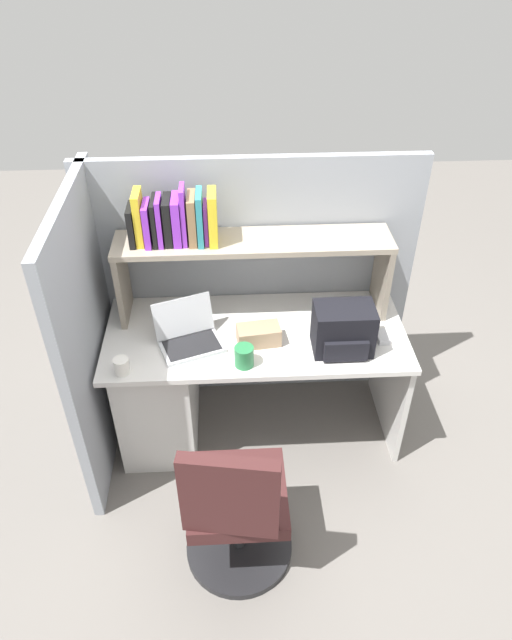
% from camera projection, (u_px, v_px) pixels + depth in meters
% --- Properties ---
extents(ground_plane, '(8.00, 8.00, 0.00)m').
position_uv_depth(ground_plane, '(256.00, 425.00, 3.49)').
color(ground_plane, slate).
extents(desk, '(1.60, 0.70, 0.73)m').
position_uv_depth(desk, '(187.00, 379.00, 3.23)').
color(desk, silver).
rests_on(desk, ground_plane).
extents(cubicle_partition_rear, '(1.84, 0.05, 1.55)m').
position_uv_depth(cubicle_partition_rear, '(252.00, 285.00, 3.32)').
color(cubicle_partition_rear, gray).
rests_on(cubicle_partition_rear, ground_plane).
extents(cubicle_partition_left, '(0.05, 1.06, 1.55)m').
position_uv_depth(cubicle_partition_left, '(91.00, 337.00, 2.94)').
color(cubicle_partition_left, gray).
rests_on(cubicle_partition_left, ground_plane).
extents(overhead_hutch, '(1.44, 0.28, 0.45)m').
position_uv_depth(overhead_hutch, '(253.00, 256.00, 2.99)').
color(overhead_hutch, gray).
rests_on(overhead_hutch, desk).
extents(reference_books_on_shelf, '(0.44, 0.19, 0.30)m').
position_uv_depth(reference_books_on_shelf, '(175.00, 220.00, 2.84)').
color(reference_books_on_shelf, black).
rests_on(reference_books_on_shelf, overhead_hutch).
extents(laptop, '(0.38, 0.35, 0.22)m').
position_uv_depth(laptop, '(188.00, 335.00, 2.95)').
color(laptop, '#B7BABF').
rests_on(laptop, desk).
extents(backpack, '(0.30, 0.23, 0.25)m').
position_uv_depth(backpack, '(343.00, 330.00, 2.87)').
color(backpack, black).
rests_on(backpack, desk).
extents(computer_mouse, '(0.07, 0.11, 0.03)m').
position_uv_depth(computer_mouse, '(382.00, 337.00, 2.99)').
color(computer_mouse, silver).
rests_on(computer_mouse, desk).
extents(paper_cup, '(0.08, 0.08, 0.08)m').
position_uv_depth(paper_cup, '(122.00, 366.00, 2.77)').
color(paper_cup, white).
rests_on(paper_cup, desk).
extents(tissue_box, '(0.23, 0.15, 0.10)m').
position_uv_depth(tissue_box, '(259.00, 335.00, 2.95)').
color(tissue_box, '#9E7F60').
rests_on(tissue_box, desk).
extents(snack_canister, '(0.10, 0.10, 0.11)m').
position_uv_depth(snack_canister, '(244.00, 356.00, 2.81)').
color(snack_canister, '#26723F').
rests_on(snack_canister, desk).
extents(office_chair, '(0.52, 0.52, 0.93)m').
position_uv_depth(office_chair, '(236.00, 512.00, 2.56)').
color(office_chair, black).
rests_on(office_chair, ground_plane).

